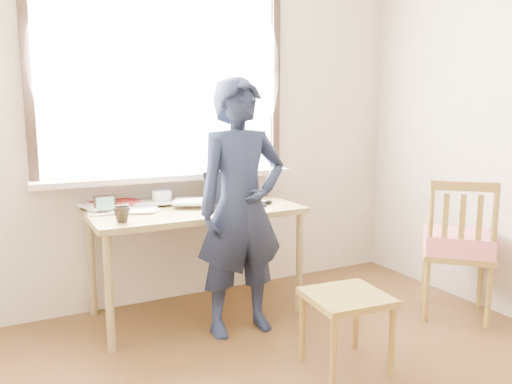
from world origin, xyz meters
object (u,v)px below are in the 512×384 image
desk (196,219)px  laptop (232,198)px  work_chair (346,306)px  side_chair (457,244)px  mug_dark (122,214)px  person (241,208)px  mug_white (162,198)px

desk → laptop: bearing=-6.7°
laptop → desk: bearing=173.3°
laptop → work_chair: bearing=-79.4°
work_chair → side_chair: 1.14m
mug_dark → side_chair: size_ratio=0.11×
desk → laptop: laptop is taller
work_chair → person: (-0.29, 0.69, 0.44)m
mug_white → person: person is taller
laptop → person: (-0.10, -0.35, -0.00)m
mug_white → person: bearing=-60.7°
mug_white → side_chair: bearing=-31.1°
mug_white → work_chair: size_ratio=0.30×
desk → work_chair: size_ratio=3.12×
laptop → mug_dark: size_ratio=3.71×
side_chair → person: size_ratio=0.60×
laptop → person: bearing=-105.9°
mug_white → side_chair: 2.04m
laptop → mug_dark: bearing=-167.5°
mug_white → mug_dark: bearing=-131.5°
laptop → mug_white: bearing=151.2°
mug_white → side_chair: side_chair is taller
mug_white → work_chair: 1.49m
work_chair → desk: bearing=113.0°
laptop → mug_dark: 0.81m
laptop → work_chair: (0.19, -1.04, -0.44)m
desk → mug_dark: size_ratio=13.76×
side_chair → desk: bearing=151.7°
mug_white → person: size_ratio=0.08×
mug_white → side_chair: (1.73, -1.04, -0.30)m
mug_white → person: 0.67m
mug_dark → person: person is taller
laptop → person: 0.37m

